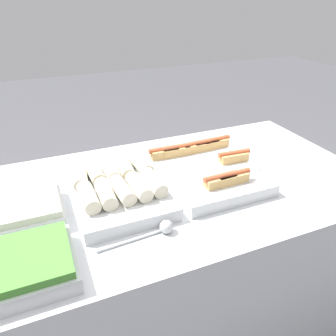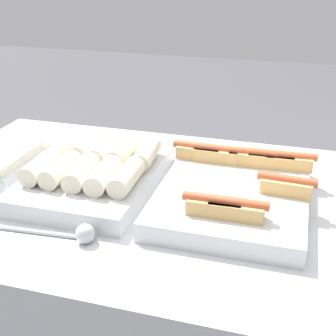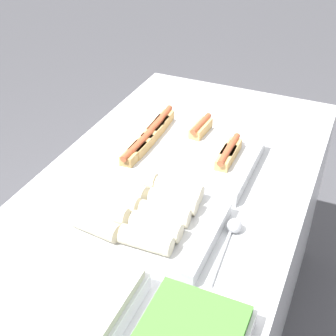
{
  "view_description": "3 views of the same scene",
  "coord_description": "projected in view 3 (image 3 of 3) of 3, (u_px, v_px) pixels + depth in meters",
  "views": [
    {
      "loc": [
        -0.48,
        -1.02,
        1.58
      ],
      "look_at": [
        -0.06,
        0.0,
        0.97
      ],
      "focal_mm": 35.0,
      "sensor_mm": 36.0,
      "label": 1
    },
    {
      "loc": [
        0.25,
        -1.05,
        1.47
      ],
      "look_at": [
        -0.06,
        0.0,
        0.97
      ],
      "focal_mm": 50.0,
      "sensor_mm": 36.0,
      "label": 2
    },
    {
      "loc": [
        -1.18,
        -0.49,
        1.81
      ],
      "look_at": [
        -0.06,
        0.0,
        0.97
      ],
      "focal_mm": 50.0,
      "sensor_mm": 36.0,
      "label": 3
    }
  ],
  "objects": [
    {
      "name": "tray_side_back",
      "position": [
        79.0,
        305.0,
        1.1
      ],
      "size": [
        0.29,
        0.24,
        0.07
      ],
      "color": "silver",
      "rests_on": "counter"
    },
    {
      "name": "counter",
      "position": [
        174.0,
        270.0,
        1.83
      ],
      "size": [
        1.56,
        0.88,
        0.89
      ],
      "color": "silver",
      "rests_on": "ground_plane"
    },
    {
      "name": "serving_spoon_far",
      "position": [
        77.0,
        188.0,
        1.51
      ],
      "size": [
        0.25,
        0.04,
        0.04
      ],
      "color": "#B2B5BA",
      "rests_on": "counter"
    },
    {
      "name": "serving_spoon_near",
      "position": [
        232.0,
        232.0,
        1.34
      ],
      "size": [
        0.25,
        0.04,
        0.04
      ],
      "color": "#B2B5BA",
      "rests_on": "counter"
    },
    {
      "name": "tray_hotdogs",
      "position": [
        185.0,
        152.0,
        1.65
      ],
      "size": [
        0.4,
        0.47,
        0.1
      ],
      "color": "silver",
      "rests_on": "counter"
    },
    {
      "name": "tray_wraps",
      "position": [
        139.0,
        215.0,
        1.36
      ],
      "size": [
        0.32,
        0.46,
        0.1
      ],
      "color": "silver",
      "rests_on": "counter"
    }
  ]
}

